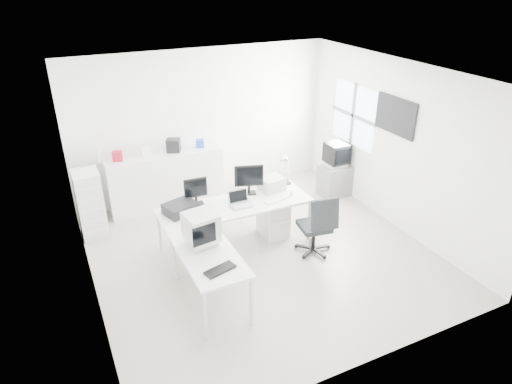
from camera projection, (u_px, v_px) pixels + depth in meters
name	position (u px, v px, depth m)	size (l,w,h in m)	color
floor	(261.00, 254.00, 7.21)	(5.00, 5.00, 0.01)	silver
ceiling	(263.00, 75.00, 5.96)	(5.00, 5.00, 0.01)	white
back_wall	(203.00, 124.00, 8.60)	(5.00, 0.02, 2.80)	white
left_wall	(80.00, 209.00, 5.62)	(0.02, 5.00, 2.80)	white
right_wall	(397.00, 146.00, 7.56)	(0.02, 5.00, 2.80)	white
window	(353.00, 115.00, 8.43)	(0.02, 1.20, 1.10)	white
wall_picture	(396.00, 116.00, 7.40)	(0.04, 0.90, 0.60)	black
main_desk	(236.00, 225.00, 7.27)	(2.40, 0.80, 0.75)	silver
side_desk	(210.00, 277.00, 6.06)	(0.70, 1.40, 0.75)	silver
drawer_pedestal	(273.00, 218.00, 7.62)	(0.40, 0.50, 0.60)	silver
inkjet_printer	(180.00, 208.00, 6.82)	(0.46, 0.36, 0.16)	black
lcd_monitor_small	(196.00, 192.00, 6.99)	(0.36, 0.21, 0.45)	black
lcd_monitor_large	(249.00, 180.00, 7.33)	(0.47, 0.19, 0.48)	black
laptop	(241.00, 199.00, 6.99)	(0.36, 0.38, 0.24)	#B7B7BA
white_keyboard	(277.00, 199.00, 7.23)	(0.43, 0.13, 0.02)	silver
white_mouse	(292.00, 193.00, 7.38)	(0.06, 0.06, 0.06)	silver
laser_printer	(272.00, 184.00, 7.52)	(0.38, 0.32, 0.22)	silver
desk_lamp	(288.00, 170.00, 7.65)	(0.18, 0.18, 0.53)	silver
crt_monitor	(201.00, 229.00, 5.98)	(0.41, 0.41, 0.48)	#B7B7BA
black_keyboard	(220.00, 270.00, 5.56)	(0.40, 0.16, 0.03)	black
office_chair	(314.00, 223.00, 7.05)	(0.59, 0.59, 1.02)	#25282A
tv_cabinet	(334.00, 180.00, 8.95)	(0.56, 0.46, 0.61)	slate
crt_tv	(337.00, 155.00, 8.71)	(0.50, 0.48, 0.45)	black
sideboard	(166.00, 180.00, 8.44)	(2.11, 0.53, 1.05)	silver
clutter_box_a	(117.00, 156.00, 7.86)	(0.16, 0.15, 0.16)	#A6172A
clutter_box_b	(146.00, 152.00, 8.06)	(0.15, 0.13, 0.15)	silver
clutter_box_c	(173.00, 145.00, 8.23)	(0.24, 0.21, 0.24)	black
clutter_box_d	(200.00, 143.00, 8.45)	(0.15, 0.13, 0.15)	blue
clutter_bottle	(99.00, 157.00, 7.77)	(0.07, 0.07, 0.22)	silver
filing_cabinet	(90.00, 204.00, 7.47)	(0.40, 0.48, 1.15)	silver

